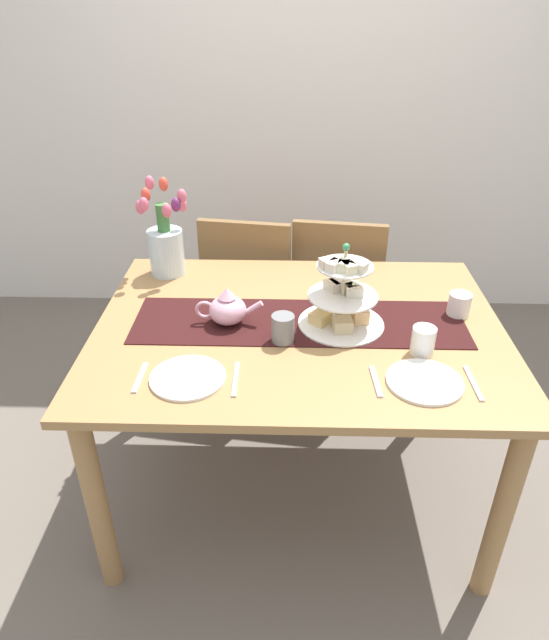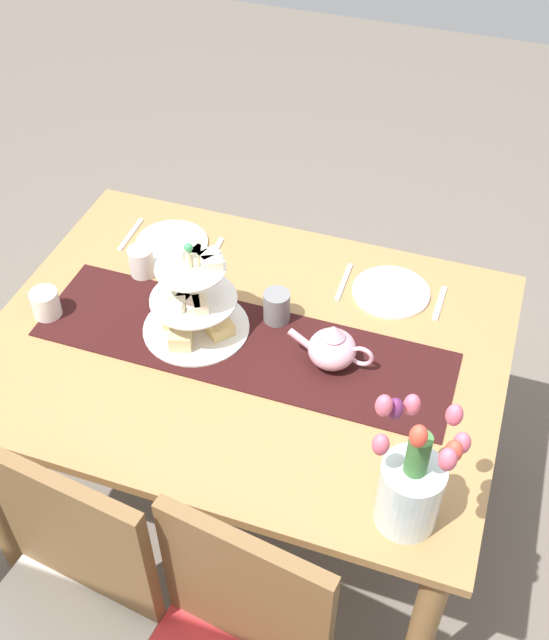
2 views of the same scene
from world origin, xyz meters
TOP-DOWN VIEW (x-y plane):
  - ground_plane at (0.00, 0.00)m, footprint 8.00×8.00m
  - room_wall_rear at (0.00, 1.63)m, footprint 6.00×0.08m
  - dining_table at (0.00, 0.00)m, footprint 1.42×1.07m
  - chair_left at (-0.23, 0.76)m, footprint 0.48×0.48m
  - chair_right at (0.20, 0.76)m, footprint 0.47×0.47m
  - table_runner at (0.00, 0.01)m, footprint 1.16×0.32m
  - tiered_cake_stand at (0.15, 0.00)m, footprint 0.30×0.30m
  - teapot at (-0.25, 0.00)m, footprint 0.24×0.13m
  - tulip_vase at (-0.54, 0.40)m, footprint 0.20×0.19m
  - cream_jug at (0.57, 0.08)m, footprint 0.08×0.08m
  - dinner_plate_left at (-0.34, -0.33)m, footprint 0.23×0.23m
  - fork_left at (-0.48, -0.33)m, footprint 0.02×0.15m
  - knife_left at (-0.19, -0.33)m, footprint 0.02×0.17m
  - dinner_plate_right at (0.37, -0.33)m, footprint 0.23×0.23m
  - fork_right at (0.23, -0.33)m, footprint 0.02×0.15m
  - knife_right at (0.52, -0.33)m, footprint 0.02×0.17m
  - mug_grey at (-0.06, -0.11)m, footprint 0.08×0.08m
  - mug_white_text at (0.39, -0.17)m, footprint 0.08×0.08m

SIDE VIEW (x-z plane):
  - ground_plane at x=0.00m, z-range 0.00..0.00m
  - chair_left at x=-0.23m, z-range 0.05..0.96m
  - chair_right at x=0.20m, z-range 0.05..0.96m
  - dining_table at x=0.00m, z-range 0.28..1.06m
  - table_runner at x=0.00m, z-range 0.78..0.78m
  - fork_left at x=-0.48m, z-range 0.78..0.78m
  - knife_left at x=-0.19m, z-range 0.78..0.78m
  - fork_right at x=0.23m, z-range 0.78..0.78m
  - knife_right at x=0.52m, z-range 0.78..0.78m
  - dinner_plate_left at x=-0.34m, z-range 0.78..0.79m
  - dinner_plate_right at x=0.37m, z-range 0.78..0.79m
  - cream_jug at x=0.57m, z-range 0.78..0.86m
  - mug_white_text at x=0.39m, z-range 0.78..0.87m
  - mug_grey at x=-0.06m, z-range 0.78..0.88m
  - teapot at x=-0.25m, z-range 0.77..0.91m
  - tiered_cake_stand at x=0.15m, z-range 0.73..1.03m
  - tulip_vase at x=-0.54m, z-range 0.72..1.10m
  - room_wall_rear at x=0.00m, z-range 0.00..2.60m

